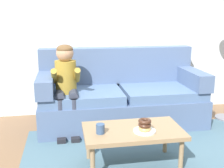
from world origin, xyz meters
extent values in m
plane|color=brown|center=(0.00, 0.00, 0.00)|extent=(10.00, 10.00, 0.00)
cube|color=silver|center=(0.00, 1.40, 1.40)|extent=(8.00, 0.10, 2.80)
cube|color=#476675|center=(0.00, -0.25, 0.01)|extent=(2.62, 1.91, 0.01)
cube|color=slate|center=(-0.10, 0.80, 0.19)|extent=(2.15, 0.90, 0.38)
cube|color=slate|center=(-0.63, 0.75, 0.44)|extent=(1.03, 0.74, 0.12)
cube|color=slate|center=(0.44, 0.75, 0.44)|extent=(1.03, 0.74, 0.12)
cube|color=slate|center=(-0.10, 1.15, 0.75)|extent=(2.15, 0.20, 0.50)
cube|color=slate|center=(-1.07, 0.80, 0.61)|extent=(0.20, 0.90, 0.22)
cube|color=slate|center=(0.88, 0.80, 0.61)|extent=(0.20, 0.90, 0.22)
cube|color=#937551|center=(-0.21, -0.31, 0.37)|extent=(0.94, 0.54, 0.04)
cylinder|color=#937551|center=(-0.62, -0.52, 0.18)|extent=(0.04, 0.04, 0.35)
cylinder|color=#937551|center=(0.20, -0.52, 0.18)|extent=(0.04, 0.04, 0.35)
cylinder|color=#937551|center=(-0.62, -0.10, 0.18)|extent=(0.04, 0.04, 0.35)
cylinder|color=#937551|center=(0.20, -0.10, 0.18)|extent=(0.04, 0.04, 0.35)
cylinder|color=olive|center=(-0.82, 0.72, 0.70)|extent=(0.26, 0.26, 0.40)
sphere|color=tan|center=(-0.82, 0.70, 1.00)|extent=(0.21, 0.21, 0.21)
ellipsoid|color=brown|center=(-0.82, 0.70, 1.04)|extent=(0.20, 0.20, 0.12)
cylinder|color=#333847|center=(-0.90, 0.57, 0.51)|extent=(0.11, 0.30, 0.11)
cylinder|color=#333847|center=(-0.90, 0.42, 0.28)|extent=(0.09, 0.09, 0.44)
cube|color=black|center=(-0.90, 0.37, 0.03)|extent=(0.10, 0.20, 0.06)
cylinder|color=olive|center=(-0.96, 0.62, 0.74)|extent=(0.07, 0.29, 0.23)
cylinder|color=#333847|center=(-0.74, 0.57, 0.51)|extent=(0.11, 0.30, 0.11)
cylinder|color=#333847|center=(-0.74, 0.42, 0.28)|extent=(0.09, 0.09, 0.44)
cube|color=black|center=(-0.74, 0.37, 0.03)|extent=(0.10, 0.20, 0.06)
cylinder|color=olive|center=(-0.68, 0.62, 0.74)|extent=(0.07, 0.29, 0.23)
cylinder|color=white|center=(-0.12, -0.39, 0.40)|extent=(0.21, 0.21, 0.01)
torus|color=tan|center=(-0.12, -0.39, 0.42)|extent=(0.15, 0.15, 0.04)
torus|color=#422619|center=(-0.12, -0.39, 0.46)|extent=(0.17, 0.17, 0.04)
torus|color=#422619|center=(-0.12, -0.39, 0.50)|extent=(0.17, 0.17, 0.04)
cylinder|color=#334C72|center=(-0.53, -0.36, 0.44)|extent=(0.08, 0.08, 0.09)
camera|label=1|loc=(-0.83, -2.74, 1.46)|focal=45.17mm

